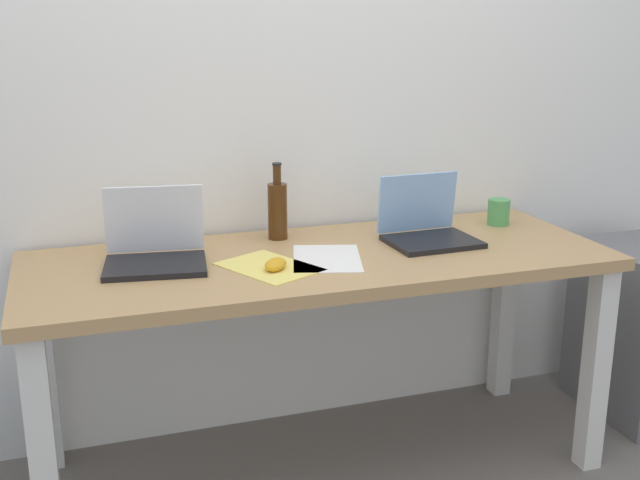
% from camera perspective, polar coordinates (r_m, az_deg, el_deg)
% --- Properties ---
extents(ground_plane, '(8.00, 8.00, 0.00)m').
position_cam_1_polar(ground_plane, '(2.81, 0.00, -16.03)').
color(ground_plane, slate).
extents(back_wall, '(5.20, 0.08, 2.60)m').
position_cam_1_polar(back_wall, '(2.79, -2.72, 11.99)').
color(back_wall, white).
rests_on(back_wall, ground).
extents(desk, '(1.87, 0.70, 0.76)m').
position_cam_1_polar(desk, '(2.53, 0.00, -3.27)').
color(desk, tan).
rests_on(desk, ground).
extents(laptop_left, '(0.33, 0.29, 0.23)m').
position_cam_1_polar(laptop_left, '(2.44, -11.94, -0.68)').
color(laptop_left, black).
rests_on(laptop_left, desk).
extents(laptop_right, '(0.30, 0.26, 0.22)m').
position_cam_1_polar(laptop_right, '(2.67, 7.82, 0.86)').
color(laptop_right, black).
rests_on(laptop_right, desk).
extents(beer_bottle, '(0.07, 0.07, 0.26)m').
position_cam_1_polar(beer_bottle, '(2.67, -3.12, 2.27)').
color(beer_bottle, '#47280F').
rests_on(beer_bottle, desk).
extents(computer_mouse, '(0.11, 0.12, 0.03)m').
position_cam_1_polar(computer_mouse, '(2.35, -3.26, -1.79)').
color(computer_mouse, gold).
rests_on(computer_mouse, desk).
extents(coffee_mug, '(0.08, 0.08, 0.09)m').
position_cam_1_polar(coffee_mug, '(2.93, 12.89, 2.01)').
color(coffee_mug, '#4C9E56').
rests_on(coffee_mug, desk).
extents(paper_yellow_folder, '(0.32, 0.36, 0.00)m').
position_cam_1_polar(paper_yellow_folder, '(2.38, -3.72, -1.96)').
color(paper_yellow_folder, '#F4E06B').
rests_on(paper_yellow_folder, desk).
extents(paper_sheet_center, '(0.29, 0.34, 0.00)m').
position_cam_1_polar(paper_sheet_center, '(2.46, 0.51, -1.35)').
color(paper_sheet_center, white).
rests_on(paper_sheet_center, desk).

